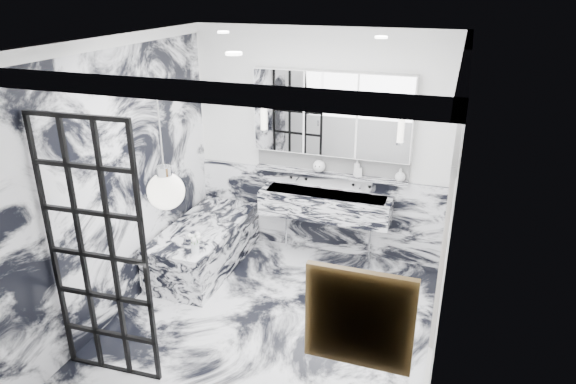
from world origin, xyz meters
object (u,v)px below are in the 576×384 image
at_px(crittall_door, 98,256).
at_px(mirror_cabinet, 332,114).
at_px(bathtub, 205,245).
at_px(trough_sink, 325,205).

relative_size(crittall_door, mirror_cabinet, 1.23).
bearing_deg(bathtub, trough_sink, 26.48).
bearing_deg(crittall_door, trough_sink, 61.10).
height_order(trough_sink, mirror_cabinet, mirror_cabinet).
bearing_deg(bathtub, mirror_cabinet, 32.06).
bearing_deg(trough_sink, bathtub, -153.52).
xyz_separation_m(crittall_door, trough_sink, (1.25, 2.58, -0.44)).
height_order(mirror_cabinet, bathtub, mirror_cabinet).
bearing_deg(bathtub, crittall_door, -87.78).
height_order(crittall_door, bathtub, crittall_door).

